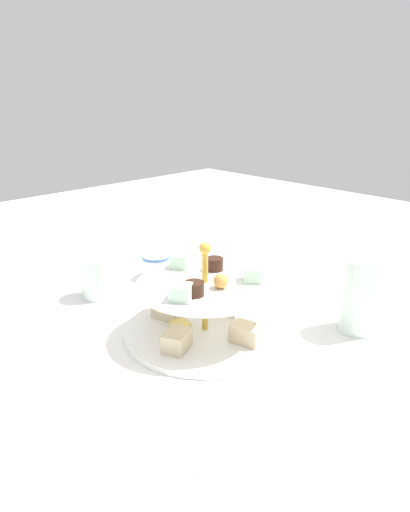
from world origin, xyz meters
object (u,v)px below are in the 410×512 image
at_px(tiered_serving_stand, 205,311).
at_px(butter_knife_right, 260,271).
at_px(water_glass_short_left, 97,277).
at_px(teacup_with_saucer, 156,267).
at_px(water_glass_tall_right, 361,295).
at_px(butter_knife_left, 272,468).

bearing_deg(tiered_serving_stand, butter_knife_right, -157.68).
bearing_deg(water_glass_short_left, butter_knife_right, 157.03).
relative_size(tiered_serving_stand, teacup_with_saucer, 3.02).
height_order(water_glass_tall_right, teacup_with_saucer, water_glass_tall_right).
bearing_deg(teacup_with_saucer, butter_knife_right, 143.70).
distance_m(water_glass_tall_right, butter_knife_left, 0.38).
xyz_separation_m(teacup_with_saucer, butter_knife_left, (0.26, 0.52, -0.02)).
bearing_deg(water_glass_tall_right, water_glass_short_left, -60.74).
xyz_separation_m(water_glass_tall_right, butter_knife_left, (0.36, 0.10, -0.06)).
distance_m(water_glass_tall_right, teacup_with_saucer, 0.44).
bearing_deg(butter_knife_right, water_glass_tall_right, 131.56).
bearing_deg(butter_knife_left, water_glass_tall_right, 50.03).
bearing_deg(water_glass_tall_right, butter_knife_left, 15.10).
distance_m(tiered_serving_stand, butter_knife_right, 0.32).
distance_m(tiered_serving_stand, water_glass_short_left, 0.26).
relative_size(tiered_serving_stand, butter_knife_right, 1.60).
bearing_deg(tiered_serving_stand, water_glass_short_left, -80.88).
height_order(tiered_serving_stand, water_glass_short_left, tiered_serving_stand).
distance_m(water_glass_tall_right, water_glass_short_left, 0.49).
distance_m(teacup_with_saucer, butter_knife_left, 0.59).
relative_size(tiered_serving_stand, water_glass_short_left, 3.31).
xyz_separation_m(tiered_serving_stand, butter_knife_right, (-0.29, -0.12, -0.04)).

